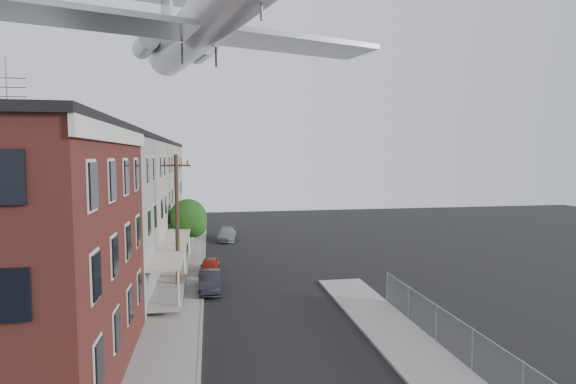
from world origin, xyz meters
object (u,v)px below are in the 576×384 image
at_px(car_far, 227,234).
at_px(airplane, 200,25).
at_px(utility_pole, 177,222).
at_px(street_tree, 189,219).
at_px(car_near, 210,266).
at_px(car_mid, 210,282).

bearing_deg(car_far, airplane, -92.06).
xyz_separation_m(car_far, airplane, (-2.18, -16.13, 16.88)).
relative_size(utility_pole, car_far, 2.03).
distance_m(street_tree, car_near, 6.22).
height_order(street_tree, car_mid, street_tree).
relative_size(utility_pole, street_tree, 1.73).
distance_m(car_near, car_mid, 4.50).
distance_m(car_far, airplane, 23.45).
bearing_deg(utility_pole, street_tree, 88.11).
height_order(utility_pole, airplane, airplane).
distance_m(street_tree, car_far, 9.20).
height_order(street_tree, airplane, airplane).
xyz_separation_m(car_near, car_far, (1.80, 13.31, 0.06)).
relative_size(car_far, airplane, 0.17).
xyz_separation_m(utility_pole, car_far, (3.80, 17.97, -4.03)).
height_order(car_mid, airplane, airplane).
bearing_deg(car_mid, car_near, 90.03).
distance_m(street_tree, car_mid, 10.29).
xyz_separation_m(car_near, airplane, (-0.38, -2.82, 16.94)).
bearing_deg(car_far, car_near, -92.07).
height_order(car_near, car_far, car_far).
height_order(street_tree, car_far, street_tree).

